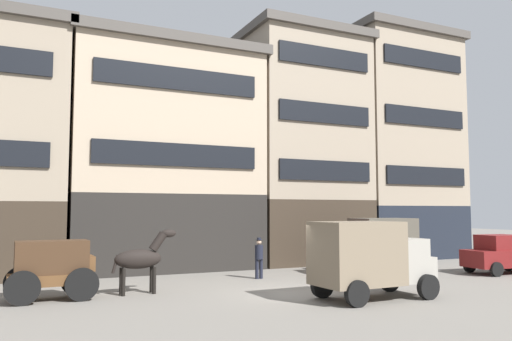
% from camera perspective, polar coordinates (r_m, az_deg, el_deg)
% --- Properties ---
extents(ground_plane, '(120.00, 120.00, 0.00)m').
position_cam_1_polar(ground_plane, '(18.76, 5.03, -13.69)').
color(ground_plane, slate).
extents(building_center_left, '(10.05, 6.00, 11.70)m').
position_cam_1_polar(building_center_left, '(27.18, -10.41, 1.67)').
color(building_center_left, black).
rests_on(building_center_left, ground_plane).
extents(building_center_right, '(7.40, 6.00, 13.63)m').
position_cam_1_polar(building_center_right, '(30.51, 5.01, 2.78)').
color(building_center_right, '#33281E').
rests_on(building_center_right, ground_plane).
extents(building_far_right, '(7.82, 6.00, 14.68)m').
position_cam_1_polar(building_far_right, '(34.78, 15.40, 2.89)').
color(building_far_right, black).
rests_on(building_far_right, ground_plane).
extents(cargo_wagon, '(2.94, 1.57, 1.98)m').
position_cam_1_polar(cargo_wagon, '(18.61, -21.87, -9.90)').
color(cargo_wagon, brown).
rests_on(cargo_wagon, ground_plane).
extents(draft_horse, '(2.35, 0.64, 2.30)m').
position_cam_1_polar(draft_horse, '(19.02, -12.83, -9.62)').
color(draft_horse, black).
rests_on(draft_horse, ground_plane).
extents(delivery_truck_near, '(4.46, 2.38, 2.62)m').
position_cam_1_polar(delivery_truck_near, '(25.04, 13.01, -8.01)').
color(delivery_truck_near, maroon).
rests_on(delivery_truck_near, ground_plane).
extents(delivery_truck_far, '(4.40, 2.23, 2.62)m').
position_cam_1_polar(delivery_truck_far, '(17.91, 12.76, -9.45)').
color(delivery_truck_far, gray).
rests_on(delivery_truck_far, ground_plane).
extents(sedan_light, '(3.84, 2.16, 1.83)m').
position_cam_1_polar(sedan_light, '(27.16, 25.93, -8.47)').
color(sedan_light, maroon).
rests_on(sedan_light, ground_plane).
extents(pedestrian_officer, '(0.48, 0.48, 1.79)m').
position_cam_1_polar(pedestrian_officer, '(22.65, 0.34, -9.62)').
color(pedestrian_officer, black).
rests_on(pedestrian_officer, ground_plane).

